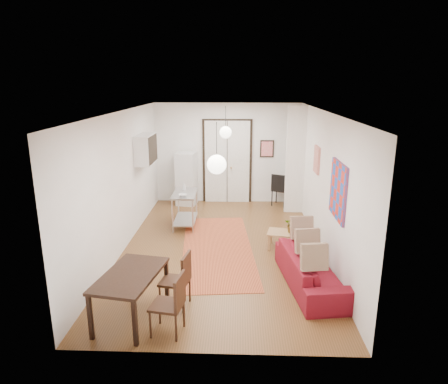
{
  "coord_description": "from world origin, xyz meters",
  "views": [
    {
      "loc": [
        0.34,
        -8.01,
        3.49
      ],
      "look_at": [
        0.04,
        0.02,
        1.25
      ],
      "focal_mm": 32.0,
      "sensor_mm": 36.0,
      "label": 1
    }
  ],
  "objects_px": {
    "dining_table": "(130,279)",
    "black_side_chair": "(280,186)",
    "coffee_table": "(288,235)",
    "fridge": "(186,179)",
    "sofa": "(311,270)",
    "dining_chair_far": "(168,296)",
    "dining_chair_near": "(175,273)",
    "kitchen_counter": "(185,205)"
  },
  "relations": [
    {
      "from": "dining_table",
      "to": "black_side_chair",
      "type": "bearing_deg",
      "value": 64.71
    },
    {
      "from": "coffee_table",
      "to": "black_side_chair",
      "type": "xyz_separation_m",
      "value": [
        0.15,
        3.25,
        0.23
      ]
    },
    {
      "from": "dining_chair_near",
      "to": "black_side_chair",
      "type": "distance_m",
      "value": 5.93
    },
    {
      "from": "dining_chair_far",
      "to": "black_side_chair",
      "type": "distance_m",
      "value": 6.58
    },
    {
      "from": "fridge",
      "to": "black_side_chair",
      "type": "distance_m",
      "value": 2.73
    },
    {
      "from": "coffee_table",
      "to": "fridge",
      "type": "height_order",
      "value": "fridge"
    },
    {
      "from": "dining_chair_far",
      "to": "kitchen_counter",
      "type": "bearing_deg",
      "value": -165.69
    },
    {
      "from": "coffee_table",
      "to": "dining_chair_far",
      "type": "relative_size",
      "value": 1.02
    },
    {
      "from": "kitchen_counter",
      "to": "dining_chair_near",
      "type": "xyz_separation_m",
      "value": [
        0.32,
        -3.6,
        -0.01
      ]
    },
    {
      "from": "fridge",
      "to": "dining_chair_near",
      "type": "xyz_separation_m",
      "value": [
        0.52,
        -5.41,
        -0.24
      ]
    },
    {
      "from": "dining_chair_near",
      "to": "fridge",
      "type": "bearing_deg",
      "value": -164.54
    },
    {
      "from": "fridge",
      "to": "black_side_chair",
      "type": "relative_size",
      "value": 1.62
    },
    {
      "from": "sofa",
      "to": "fridge",
      "type": "distance_m",
      "value": 5.54
    },
    {
      "from": "fridge",
      "to": "dining_chair_near",
      "type": "height_order",
      "value": "fridge"
    },
    {
      "from": "sofa",
      "to": "black_side_chair",
      "type": "bearing_deg",
      "value": -7.09
    },
    {
      "from": "sofa",
      "to": "dining_table",
      "type": "xyz_separation_m",
      "value": [
        -2.88,
        -1.1,
        0.35
      ]
    },
    {
      "from": "dining_chair_near",
      "to": "black_side_chair",
      "type": "relative_size",
      "value": 0.96
    },
    {
      "from": "kitchen_counter",
      "to": "fridge",
      "type": "distance_m",
      "value": 1.83
    },
    {
      "from": "dining_table",
      "to": "dining_chair_near",
      "type": "relative_size",
      "value": 1.58
    },
    {
      "from": "kitchen_counter",
      "to": "black_side_chair",
      "type": "height_order",
      "value": "black_side_chair"
    },
    {
      "from": "kitchen_counter",
      "to": "fridge",
      "type": "relative_size",
      "value": 0.73
    },
    {
      "from": "fridge",
      "to": "dining_chair_far",
      "type": "xyz_separation_m",
      "value": [
        0.52,
        -6.11,
        -0.24
      ]
    },
    {
      "from": "dining_table",
      "to": "dining_chair_far",
      "type": "xyz_separation_m",
      "value": [
        0.6,
        -0.26,
        -0.13
      ]
    },
    {
      "from": "fridge",
      "to": "dining_table",
      "type": "bearing_deg",
      "value": -82.82
    },
    {
      "from": "sofa",
      "to": "fridge",
      "type": "xyz_separation_m",
      "value": [
        -2.8,
        4.75,
        0.46
      ]
    },
    {
      "from": "kitchen_counter",
      "to": "dining_chair_near",
      "type": "relative_size",
      "value": 1.23
    },
    {
      "from": "coffee_table",
      "to": "sofa",
      "type": "bearing_deg",
      "value": -81.75
    },
    {
      "from": "coffee_table",
      "to": "dining_table",
      "type": "height_order",
      "value": "dining_table"
    },
    {
      "from": "fridge",
      "to": "dining_chair_far",
      "type": "height_order",
      "value": "fridge"
    },
    {
      "from": "black_side_chair",
      "to": "kitchen_counter",
      "type": "bearing_deg",
      "value": 61.54
    },
    {
      "from": "sofa",
      "to": "dining_chair_far",
      "type": "distance_m",
      "value": 2.67
    },
    {
      "from": "sofa",
      "to": "dining_chair_far",
      "type": "height_order",
      "value": "dining_chair_far"
    },
    {
      "from": "dining_chair_far",
      "to": "black_side_chair",
      "type": "xyz_separation_m",
      "value": [
        2.21,
        6.2,
        0.03
      ]
    },
    {
      "from": "kitchen_counter",
      "to": "dining_chair_far",
      "type": "height_order",
      "value": "dining_chair_far"
    },
    {
      "from": "coffee_table",
      "to": "dining_chair_near",
      "type": "bearing_deg",
      "value": -132.36
    },
    {
      "from": "dining_table",
      "to": "dining_chair_far",
      "type": "bearing_deg",
      "value": -23.41
    },
    {
      "from": "dining_chair_near",
      "to": "black_side_chair",
      "type": "bearing_deg",
      "value": 168.15
    },
    {
      "from": "sofa",
      "to": "kitchen_counter",
      "type": "bearing_deg",
      "value": 33.51
    },
    {
      "from": "dining_table",
      "to": "kitchen_counter",
      "type": "bearing_deg",
      "value": 86.09
    },
    {
      "from": "dining_table",
      "to": "dining_chair_far",
      "type": "distance_m",
      "value": 0.67
    },
    {
      "from": "sofa",
      "to": "fridge",
      "type": "relative_size",
      "value": 1.37
    },
    {
      "from": "dining_chair_near",
      "to": "coffee_table",
      "type": "bearing_deg",
      "value": 147.65
    }
  ]
}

